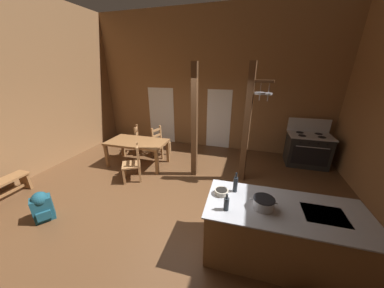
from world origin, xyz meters
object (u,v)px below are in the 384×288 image
(backpack, at_px, (42,206))
(bottle_tall_on_counter, at_px, (235,184))
(kitchen_island, at_px, (280,234))
(mixing_bowl_on_counter, at_px, (221,192))
(bottle_short_on_counter, at_px, (226,204))
(ladderback_chair_near_window, at_px, (160,142))
(ladderback_chair_by_post, at_px, (133,164))
(stockpot_on_counter, at_px, (264,203))
(ladderback_chair_at_table_end, at_px, (141,140))
(dining_table, at_px, (137,144))
(stove_range, at_px, (307,149))

(backpack, xyz_separation_m, bottle_tall_on_counter, (3.45, 0.61, 0.73))
(kitchen_island, distance_m, mixing_bowl_on_counter, 1.03)
(bottle_short_on_counter, bearing_deg, ladderback_chair_near_window, 128.25)
(ladderback_chair_near_window, bearing_deg, kitchen_island, -41.63)
(ladderback_chair_by_post, distance_m, stockpot_on_counter, 3.37)
(ladderback_chair_at_table_end, bearing_deg, bottle_tall_on_counter, -39.73)
(stockpot_on_counter, bearing_deg, kitchen_island, 14.56)
(ladderback_chair_by_post, relative_size, ladderback_chair_at_table_end, 1.00)
(kitchen_island, xyz_separation_m, bottle_tall_on_counter, (-0.71, 0.20, 0.59))
(kitchen_island, distance_m, ladderback_chair_at_table_end, 4.97)
(ladderback_chair_near_window, xyz_separation_m, backpack, (-0.83, -3.36, -0.14))
(backpack, height_order, bottle_short_on_counter, bottle_short_on_counter)
(ladderback_chair_by_post, bearing_deg, dining_table, 113.78)
(stove_range, height_order, ladderback_chair_by_post, stove_range)
(stove_range, relative_size, dining_table, 0.77)
(dining_table, height_order, bottle_short_on_counter, bottle_short_on_counter)
(stove_range, bearing_deg, kitchen_island, -107.43)
(dining_table, distance_m, bottle_tall_on_counter, 3.56)
(stockpot_on_counter, distance_m, bottle_tall_on_counter, 0.49)
(mixing_bowl_on_counter, relative_size, bottle_short_on_counter, 0.83)
(mixing_bowl_on_counter, distance_m, bottle_tall_on_counter, 0.25)
(kitchen_island, distance_m, stove_range, 3.76)
(stove_range, relative_size, bottle_short_on_counter, 5.25)
(kitchen_island, height_order, mixing_bowl_on_counter, mixing_bowl_on_counter)
(backpack, xyz_separation_m, bottle_short_on_counter, (3.37, 0.14, 0.70))
(mixing_bowl_on_counter, bearing_deg, backpack, -171.65)
(stockpot_on_counter, xyz_separation_m, bottle_tall_on_counter, (-0.40, 0.28, 0.06))
(ladderback_chair_near_window, xyz_separation_m, bottle_short_on_counter, (2.54, -3.22, 0.57))
(kitchen_island, distance_m, bottle_short_on_counter, 1.00)
(kitchen_island, relative_size, bottle_tall_on_counter, 6.65)
(kitchen_island, bearing_deg, backpack, -174.34)
(backpack, bearing_deg, stove_range, 37.13)
(ladderback_chair_by_post, bearing_deg, ladderback_chair_at_table_end, 113.79)
(dining_table, xyz_separation_m, stockpot_on_counter, (3.35, -2.22, 0.34))
(ladderback_chair_near_window, relative_size, backpack, 1.59)
(ladderback_chair_at_table_end, xyz_separation_m, bottle_tall_on_counter, (3.30, -2.74, 0.60))
(kitchen_island, bearing_deg, bottle_tall_on_counter, 164.37)
(kitchen_island, xyz_separation_m, backpack, (-4.16, -0.41, -0.14))
(ladderback_chair_at_table_end, xyz_separation_m, mixing_bowl_on_counter, (3.11, -2.88, 0.50))
(bottle_short_on_counter, bearing_deg, dining_table, 139.99)
(ladderback_chair_near_window, bearing_deg, mixing_bowl_on_counter, -49.97)
(dining_table, height_order, stockpot_on_counter, stockpot_on_counter)
(mixing_bowl_on_counter, height_order, bottle_tall_on_counter, bottle_tall_on_counter)
(kitchen_island, xyz_separation_m, dining_table, (-3.66, 2.14, 0.19))
(stove_range, height_order, ladderback_chair_at_table_end, stove_range)
(dining_table, relative_size, bottle_tall_on_counter, 5.21)
(dining_table, bearing_deg, kitchen_island, -30.38)
(ladderback_chair_by_post, bearing_deg, kitchen_island, -22.24)
(stockpot_on_counter, bearing_deg, dining_table, 146.48)
(backpack, distance_m, stockpot_on_counter, 3.93)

